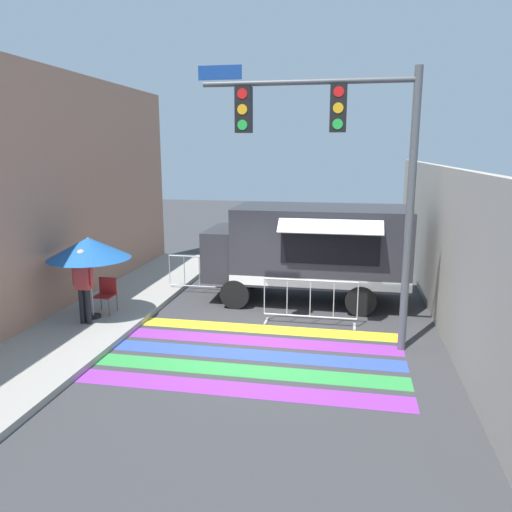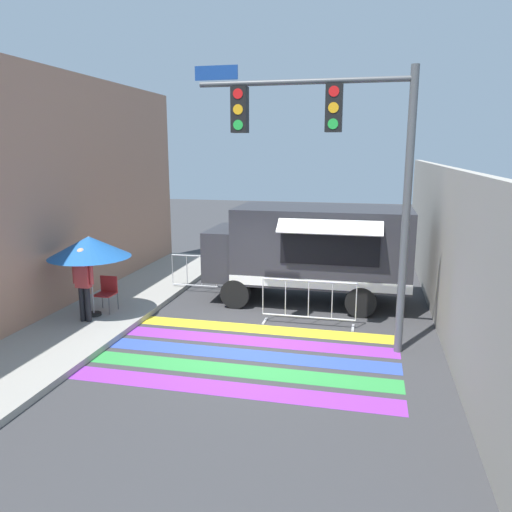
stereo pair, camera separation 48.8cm
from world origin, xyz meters
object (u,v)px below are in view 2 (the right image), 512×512
(patio_umbrella, at_px, (89,247))
(barricade_side, at_px, (202,274))
(food_truck, at_px, (307,247))
(vendor_person, at_px, (83,280))
(traffic_signal_pole, at_px, (334,147))
(barricade_front, at_px, (308,303))
(folding_chair, at_px, (107,290))

(patio_umbrella, height_order, barricade_side, patio_umbrella)
(food_truck, xyz_separation_m, vendor_person, (-4.82, -3.20, -0.39))
(traffic_signal_pole, height_order, vendor_person, traffic_signal_pole)
(food_truck, bearing_deg, barricade_front, -81.08)
(barricade_front, bearing_deg, food_truck, 98.92)
(patio_umbrella, xyz_separation_m, vendor_person, (0.04, -0.42, -0.69))
(barricade_side, bearing_deg, barricade_front, -31.61)
(barricade_side, bearing_deg, vendor_person, -117.20)
(folding_chair, height_order, barricade_front, barricade_front)
(barricade_front, bearing_deg, barricade_side, 148.39)
(patio_umbrella, relative_size, folding_chair, 2.28)
(patio_umbrella, relative_size, vendor_person, 1.11)
(vendor_person, distance_m, barricade_side, 3.83)
(food_truck, height_order, folding_chair, food_truck)
(barricade_front, bearing_deg, patio_umbrella, -170.56)
(food_truck, height_order, barricade_side, food_truck)
(vendor_person, height_order, barricade_side, vendor_person)
(traffic_signal_pole, bearing_deg, patio_umbrella, 176.74)
(food_truck, bearing_deg, folding_chair, -153.80)
(traffic_signal_pole, xyz_separation_m, vendor_person, (-5.70, -0.09, -3.02))
(folding_chair, height_order, vendor_person, vendor_person)
(traffic_signal_pole, distance_m, folding_chair, 6.67)
(traffic_signal_pole, height_order, folding_chair, traffic_signal_pole)
(folding_chair, bearing_deg, traffic_signal_pole, -5.27)
(patio_umbrella, bearing_deg, traffic_signal_pole, -3.26)
(traffic_signal_pole, distance_m, patio_umbrella, 6.20)
(traffic_signal_pole, bearing_deg, food_truck, 105.78)
(vendor_person, height_order, barricade_front, vendor_person)
(food_truck, distance_m, vendor_person, 5.80)
(vendor_person, bearing_deg, food_truck, 27.89)
(traffic_signal_pole, relative_size, barricade_front, 2.57)
(folding_chair, xyz_separation_m, barricade_side, (1.64, 2.50, -0.11))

